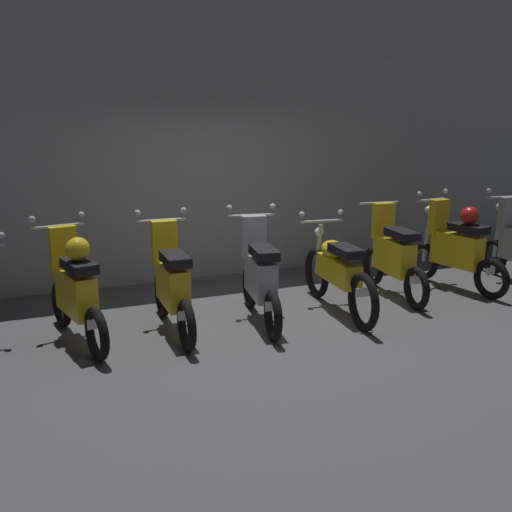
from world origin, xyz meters
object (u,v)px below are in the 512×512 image
at_px(motorbike_slot_5, 337,272).
at_px(motorbike_slot_7, 456,247).
at_px(motorbike_slot_2, 75,289).
at_px(motorbike_slot_6, 393,256).
at_px(motorbike_slot_4, 260,277).
at_px(motorbike_slot_3, 172,284).

bearing_deg(motorbike_slot_5, motorbike_slot_7, 7.78).
relative_size(motorbike_slot_2, motorbike_slot_5, 0.85).
bearing_deg(motorbike_slot_6, motorbike_slot_4, -172.37).
bearing_deg(motorbike_slot_4, motorbike_slot_3, 175.47).
distance_m(motorbike_slot_2, motorbike_slot_5, 2.99).
bearing_deg(motorbike_slot_7, motorbike_slot_2, -179.01).
distance_m(motorbike_slot_4, motorbike_slot_6, 2.00).
bearing_deg(motorbike_slot_6, motorbike_slot_7, -1.85).
distance_m(motorbike_slot_2, motorbike_slot_7, 4.97).
distance_m(motorbike_slot_3, motorbike_slot_4, 1.00).
distance_m(motorbike_slot_4, motorbike_slot_5, 0.99).
bearing_deg(motorbike_slot_4, motorbike_slot_5, -2.11).
bearing_deg(motorbike_slot_6, motorbike_slot_2, -178.31).
bearing_deg(motorbike_slot_5, motorbike_slot_4, 177.89).
height_order(motorbike_slot_4, motorbike_slot_6, motorbike_slot_4).
bearing_deg(motorbike_slot_3, motorbike_slot_4, -4.53).
bearing_deg(motorbike_slot_2, motorbike_slot_7, 0.99).
bearing_deg(motorbike_slot_5, motorbike_slot_6, 16.89).
height_order(motorbike_slot_3, motorbike_slot_4, same).
xyz_separation_m(motorbike_slot_4, motorbike_slot_6, (1.98, 0.27, -0.00)).
bearing_deg(motorbike_slot_5, motorbike_slot_3, 176.68).
relative_size(motorbike_slot_4, motorbike_slot_7, 1.00).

